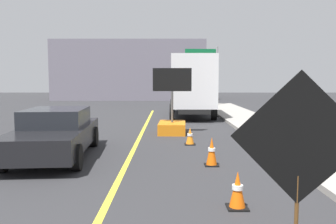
{
  "coord_description": "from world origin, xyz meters",
  "views": [
    {
      "loc": [
        1.1,
        -0.82,
        2.21
      ],
      "look_at": [
        1.07,
        5.59,
        1.61
      ],
      "focal_mm": 36.78,
      "sensor_mm": 36.0,
      "label": 1
    }
  ],
  "objects_px": {
    "box_truck": "(193,85)",
    "traffic_cone_near_sign": "(239,190)",
    "highway_guide_sign": "(209,66)",
    "traffic_cone_far_lane": "(191,136)",
    "roadwork_sign": "(301,142)",
    "arrow_board_trailer": "(173,122)",
    "traffic_cone_mid_lane": "(213,152)",
    "pickup_car": "(57,133)"
  },
  "relations": [
    {
      "from": "box_truck",
      "to": "traffic_cone_near_sign",
      "type": "distance_m",
      "value": 15.19
    },
    {
      "from": "highway_guide_sign",
      "to": "traffic_cone_far_lane",
      "type": "bearing_deg",
      "value": -98.39
    },
    {
      "from": "roadwork_sign",
      "to": "traffic_cone_near_sign",
      "type": "relative_size",
      "value": 3.58
    },
    {
      "from": "arrow_board_trailer",
      "to": "traffic_cone_near_sign",
      "type": "bearing_deg",
      "value": -83.08
    },
    {
      "from": "roadwork_sign",
      "to": "traffic_cone_far_lane",
      "type": "bearing_deg",
      "value": 96.25
    },
    {
      "from": "box_truck",
      "to": "traffic_cone_mid_lane",
      "type": "distance_m",
      "value": 12.23
    },
    {
      "from": "traffic_cone_near_sign",
      "to": "arrow_board_trailer",
      "type": "bearing_deg",
      "value": 96.92
    },
    {
      "from": "arrow_board_trailer",
      "to": "traffic_cone_near_sign",
      "type": "xyz_separation_m",
      "value": [
        1.03,
        -8.47,
        -0.16
      ]
    },
    {
      "from": "box_truck",
      "to": "pickup_car",
      "type": "bearing_deg",
      "value": -112.82
    },
    {
      "from": "roadwork_sign",
      "to": "box_truck",
      "type": "bearing_deg",
      "value": 90.55
    },
    {
      "from": "traffic_cone_mid_lane",
      "to": "traffic_cone_far_lane",
      "type": "distance_m",
      "value": 2.93
    },
    {
      "from": "box_truck",
      "to": "highway_guide_sign",
      "type": "distance_m",
      "value": 8.57
    },
    {
      "from": "pickup_car",
      "to": "traffic_cone_mid_lane",
      "type": "bearing_deg",
      "value": -13.42
    },
    {
      "from": "box_truck",
      "to": "traffic_cone_mid_lane",
      "type": "bearing_deg",
      "value": -91.38
    },
    {
      "from": "roadwork_sign",
      "to": "box_truck",
      "type": "distance_m",
      "value": 16.78
    },
    {
      "from": "roadwork_sign",
      "to": "traffic_cone_far_lane",
      "type": "xyz_separation_m",
      "value": [
        -0.83,
        7.55,
        -1.18
      ]
    },
    {
      "from": "box_truck",
      "to": "pickup_car",
      "type": "height_order",
      "value": "box_truck"
    },
    {
      "from": "pickup_car",
      "to": "traffic_cone_mid_lane",
      "type": "relative_size",
      "value": 6.45
    },
    {
      "from": "traffic_cone_near_sign",
      "to": "roadwork_sign",
      "type": "bearing_deg",
      "value": -77.13
    },
    {
      "from": "traffic_cone_mid_lane",
      "to": "box_truck",
      "type": "bearing_deg",
      "value": 88.62
    },
    {
      "from": "box_truck",
      "to": "roadwork_sign",
      "type": "bearing_deg",
      "value": -89.45
    },
    {
      "from": "box_truck",
      "to": "traffic_cone_near_sign",
      "type": "height_order",
      "value": "box_truck"
    },
    {
      "from": "arrow_board_trailer",
      "to": "traffic_cone_mid_lane",
      "type": "relative_size",
      "value": 3.61
    },
    {
      "from": "pickup_car",
      "to": "traffic_cone_far_lane",
      "type": "distance_m",
      "value": 4.43
    },
    {
      "from": "box_truck",
      "to": "traffic_cone_far_lane",
      "type": "height_order",
      "value": "box_truck"
    },
    {
      "from": "arrow_board_trailer",
      "to": "pickup_car",
      "type": "bearing_deg",
      "value": -127.45
    },
    {
      "from": "arrow_board_trailer",
      "to": "box_truck",
      "type": "bearing_deg",
      "value": 79.31
    },
    {
      "from": "pickup_car",
      "to": "traffic_cone_far_lane",
      "type": "bearing_deg",
      "value": 24.96
    },
    {
      "from": "arrow_board_trailer",
      "to": "traffic_cone_far_lane",
      "type": "height_order",
      "value": "arrow_board_trailer"
    },
    {
      "from": "pickup_car",
      "to": "traffic_cone_near_sign",
      "type": "relative_size",
      "value": 7.4
    },
    {
      "from": "arrow_board_trailer",
      "to": "traffic_cone_mid_lane",
      "type": "xyz_separation_m",
      "value": [
        0.96,
        -5.5,
        -0.11
      ]
    },
    {
      "from": "box_truck",
      "to": "arrow_board_trailer",
      "type": "bearing_deg",
      "value": -100.69
    },
    {
      "from": "box_truck",
      "to": "highway_guide_sign",
      "type": "bearing_deg",
      "value": 76.94
    },
    {
      "from": "arrow_board_trailer",
      "to": "box_truck",
      "type": "relative_size",
      "value": 0.37
    },
    {
      "from": "pickup_car",
      "to": "highway_guide_sign",
      "type": "bearing_deg",
      "value": 71.2
    },
    {
      "from": "pickup_car",
      "to": "traffic_cone_mid_lane",
      "type": "height_order",
      "value": "pickup_car"
    },
    {
      "from": "traffic_cone_mid_lane",
      "to": "pickup_car",
      "type": "bearing_deg",
      "value": 166.58
    },
    {
      "from": "pickup_car",
      "to": "roadwork_sign",
      "type": "bearing_deg",
      "value": -49.73
    },
    {
      "from": "box_truck",
      "to": "traffic_cone_near_sign",
      "type": "bearing_deg",
      "value": -90.85
    },
    {
      "from": "highway_guide_sign",
      "to": "traffic_cone_mid_lane",
      "type": "bearing_deg",
      "value": -96.17
    },
    {
      "from": "highway_guide_sign",
      "to": "traffic_cone_mid_lane",
      "type": "height_order",
      "value": "highway_guide_sign"
    },
    {
      "from": "traffic_cone_mid_lane",
      "to": "traffic_cone_far_lane",
      "type": "height_order",
      "value": "traffic_cone_mid_lane"
    }
  ]
}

